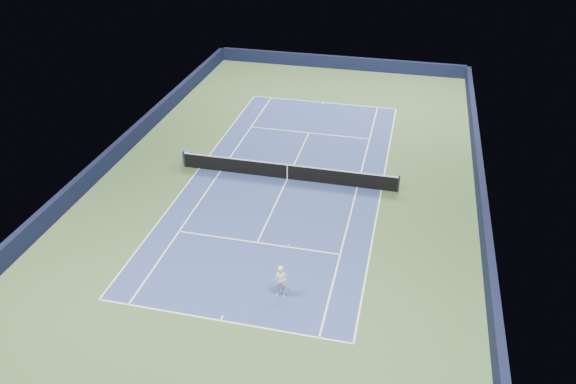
# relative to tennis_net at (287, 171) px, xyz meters

# --- Properties ---
(ground) EXTENTS (40.00, 40.00, 0.00)m
(ground) POSITION_rel_tennis_net_xyz_m (0.00, 0.00, -0.50)
(ground) COLOR #36522C
(ground) RESTS_ON ground
(wall_far) EXTENTS (22.00, 0.35, 1.10)m
(wall_far) POSITION_rel_tennis_net_xyz_m (0.00, 19.82, 0.05)
(wall_far) COLOR black
(wall_far) RESTS_ON ground
(wall_right) EXTENTS (0.35, 40.00, 1.10)m
(wall_right) POSITION_rel_tennis_net_xyz_m (10.82, 0.00, 0.05)
(wall_right) COLOR black
(wall_right) RESTS_ON ground
(wall_left) EXTENTS (0.35, 40.00, 1.10)m
(wall_left) POSITION_rel_tennis_net_xyz_m (-10.82, 0.00, 0.05)
(wall_left) COLOR black
(wall_left) RESTS_ON ground
(court_surface) EXTENTS (10.97, 23.77, 0.01)m
(court_surface) POSITION_rel_tennis_net_xyz_m (0.00, 0.00, -0.50)
(court_surface) COLOR navy
(court_surface) RESTS_ON ground
(baseline_far) EXTENTS (10.97, 0.08, 0.00)m
(baseline_far) POSITION_rel_tennis_net_xyz_m (0.00, 11.88, -0.50)
(baseline_far) COLOR white
(baseline_far) RESTS_ON ground
(baseline_near) EXTENTS (10.97, 0.08, 0.00)m
(baseline_near) POSITION_rel_tennis_net_xyz_m (0.00, -11.88, -0.50)
(baseline_near) COLOR white
(baseline_near) RESTS_ON ground
(sideline_doubles_right) EXTENTS (0.08, 23.77, 0.00)m
(sideline_doubles_right) POSITION_rel_tennis_net_xyz_m (5.49, 0.00, -0.50)
(sideline_doubles_right) COLOR white
(sideline_doubles_right) RESTS_ON ground
(sideline_doubles_left) EXTENTS (0.08, 23.77, 0.00)m
(sideline_doubles_left) POSITION_rel_tennis_net_xyz_m (-5.49, 0.00, -0.50)
(sideline_doubles_left) COLOR white
(sideline_doubles_left) RESTS_ON ground
(sideline_singles_right) EXTENTS (0.08, 23.77, 0.00)m
(sideline_singles_right) POSITION_rel_tennis_net_xyz_m (4.12, 0.00, -0.50)
(sideline_singles_right) COLOR white
(sideline_singles_right) RESTS_ON ground
(sideline_singles_left) EXTENTS (0.08, 23.77, 0.00)m
(sideline_singles_left) POSITION_rel_tennis_net_xyz_m (-4.12, 0.00, -0.50)
(sideline_singles_left) COLOR white
(sideline_singles_left) RESTS_ON ground
(service_line_far) EXTENTS (8.23, 0.08, 0.00)m
(service_line_far) POSITION_rel_tennis_net_xyz_m (0.00, 6.40, -0.50)
(service_line_far) COLOR white
(service_line_far) RESTS_ON ground
(service_line_near) EXTENTS (8.23, 0.08, 0.00)m
(service_line_near) POSITION_rel_tennis_net_xyz_m (0.00, -6.40, -0.50)
(service_line_near) COLOR white
(service_line_near) RESTS_ON ground
(center_service_line) EXTENTS (0.08, 12.80, 0.00)m
(center_service_line) POSITION_rel_tennis_net_xyz_m (0.00, 0.00, -0.50)
(center_service_line) COLOR white
(center_service_line) RESTS_ON ground
(center_mark_far) EXTENTS (0.08, 0.30, 0.00)m
(center_mark_far) POSITION_rel_tennis_net_xyz_m (0.00, 11.73, -0.50)
(center_mark_far) COLOR white
(center_mark_far) RESTS_ON ground
(center_mark_near) EXTENTS (0.08, 0.30, 0.00)m
(center_mark_near) POSITION_rel_tennis_net_xyz_m (0.00, -11.73, -0.50)
(center_mark_near) COLOR white
(center_mark_near) RESTS_ON ground
(tennis_net) EXTENTS (12.90, 0.10, 1.07)m
(tennis_net) POSITION_rel_tennis_net_xyz_m (0.00, 0.00, 0.00)
(tennis_net) COLOR black
(tennis_net) RESTS_ON ground
(sponsor_cube) EXTENTS (0.57, 0.49, 0.79)m
(sponsor_cube) POSITION_rel_tennis_net_xyz_m (-6.40, 0.46, -0.11)
(sponsor_cube) COLOR #1D59B0
(sponsor_cube) RESTS_ON ground
(tennis_player) EXTENTS (0.75, 1.25, 2.02)m
(tennis_player) POSITION_rel_tennis_net_xyz_m (2.05, -9.82, 0.27)
(tennis_player) COLOR white
(tennis_player) RESTS_ON ground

